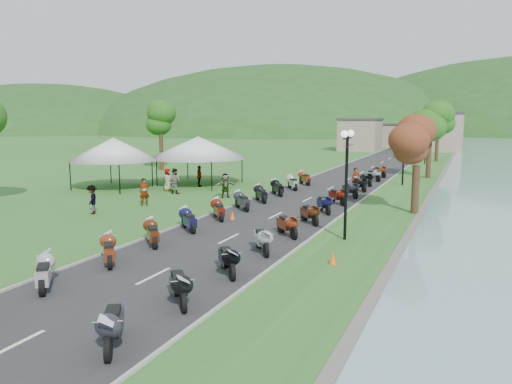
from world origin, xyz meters
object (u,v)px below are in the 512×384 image
at_px(pedestrian_b, 175,194).
at_px(pedestrian_c, 93,214).
at_px(pedestrian_a, 145,206).
at_px(vendor_tent_main, 198,161).

bearing_deg(pedestrian_b, pedestrian_c, 89.80).
xyz_separation_m(pedestrian_a, pedestrian_c, (-1.17, -3.48, 0.00)).
distance_m(vendor_tent_main, pedestrian_b, 5.53).
bearing_deg(pedestrian_a, pedestrian_b, 51.68).
relative_size(vendor_tent_main, pedestrian_b, 2.91).
height_order(vendor_tent_main, pedestrian_b, vendor_tent_main).
bearing_deg(pedestrian_a, pedestrian_c, -158.02).
distance_m(vendor_tent_main, pedestrian_c, 13.75).
distance_m(vendor_tent_main, pedestrian_a, 10.48).
distance_m(pedestrian_b, pedestrian_c, 8.51).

